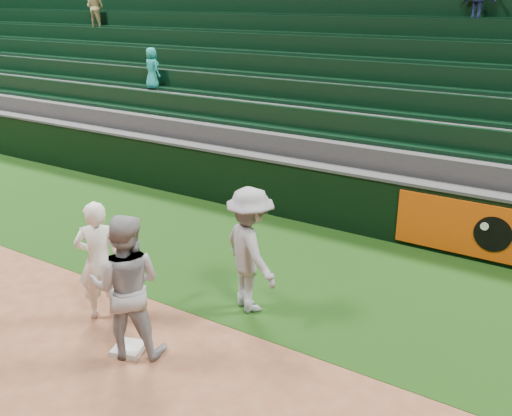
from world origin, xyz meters
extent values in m
plane|color=brown|center=(0.00, 0.00, 0.00)|extent=(70.00, 70.00, 0.00)
cube|color=black|center=(0.00, 3.00, 0.00)|extent=(36.00, 4.20, 0.01)
cube|color=silver|center=(-0.10, -0.31, 0.04)|extent=(0.48, 0.48, 0.09)
imported|color=white|center=(-1.05, 0.17, 0.90)|extent=(0.78, 0.75, 1.80)
imported|color=#9699A0|center=(-0.07, -0.28, 0.98)|extent=(1.19, 1.11, 1.95)
imported|color=#90939C|center=(0.65, 1.52, 0.96)|extent=(1.42, 1.23, 1.91)
cube|color=black|center=(0.00, 5.20, 0.60)|extent=(36.00, 0.35, 1.20)
cube|color=#D84C0A|center=(3.00, 5.01, 0.60)|extent=(2.60, 0.05, 1.00)
cylinder|color=black|center=(3.40, 4.98, 0.60)|extent=(0.64, 0.02, 0.64)
cylinder|color=white|center=(3.25, 4.96, 0.72)|extent=(0.14, 0.02, 0.14)
cube|color=#424244|center=(0.00, 5.20, 1.22)|extent=(36.00, 0.40, 0.06)
cube|color=#343436|center=(0.00, 5.92, 0.82)|extent=(36.00, 0.85, 1.65)
cube|color=black|center=(0.00, 6.18, 1.90)|extent=(36.00, 0.14, 0.50)
cube|color=black|center=(0.00, 6.01, 1.69)|extent=(36.00, 0.45, 0.08)
cube|color=#343436|center=(0.00, 6.78, 1.05)|extent=(36.00, 0.85, 2.10)
cube|color=black|center=(0.00, 7.03, 2.35)|extent=(36.00, 0.14, 0.50)
cube|color=black|center=(0.00, 6.86, 2.14)|extent=(36.00, 0.45, 0.08)
cube|color=#343436|center=(0.00, 7.62, 1.27)|extent=(36.00, 0.85, 2.55)
cube|color=black|center=(0.00, 7.88, 2.80)|extent=(36.00, 0.14, 0.50)
cube|color=black|center=(0.00, 7.71, 2.59)|extent=(36.00, 0.45, 0.08)
cube|color=#343436|center=(0.00, 8.47, 1.50)|extent=(36.00, 0.85, 3.00)
cube|color=black|center=(0.00, 8.73, 3.25)|extent=(36.00, 0.14, 0.50)
cube|color=black|center=(0.00, 8.56, 3.04)|extent=(36.00, 0.45, 0.08)
cube|color=#343436|center=(0.00, 9.32, 1.73)|extent=(36.00, 0.85, 3.45)
cube|color=black|center=(0.00, 9.58, 3.70)|extent=(36.00, 0.14, 0.50)
cube|color=black|center=(0.00, 9.41, 3.49)|extent=(36.00, 0.45, 0.08)
cube|color=#343436|center=(0.00, 10.18, 1.95)|extent=(36.00, 0.85, 3.90)
cube|color=black|center=(0.00, 10.43, 4.15)|extent=(36.00, 0.14, 0.50)
cube|color=black|center=(0.00, 10.26, 3.94)|extent=(36.00, 0.45, 0.08)
cube|color=#343436|center=(0.00, 11.02, 2.17)|extent=(36.00, 0.85, 4.35)
imported|color=teal|center=(-5.83, 6.73, 2.64)|extent=(0.60, 0.47, 1.09)
imported|color=tan|center=(-10.53, 9.28, 4.10)|extent=(0.72, 0.62, 1.30)
camera|label=1|loc=(4.79, -4.85, 4.46)|focal=40.00mm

